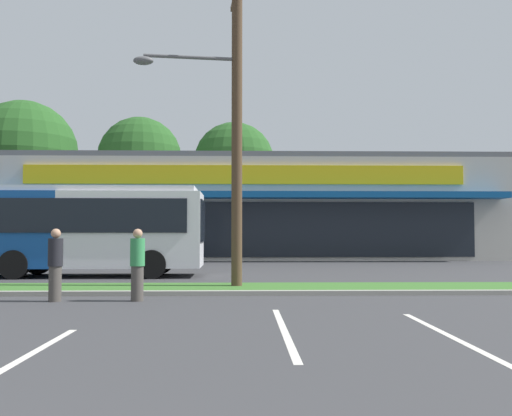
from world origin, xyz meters
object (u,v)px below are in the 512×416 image
object	(u,v)px
utility_pole	(231,117)
pedestrian_by_pole	(55,265)
city_bus	(51,228)
pedestrian_near_bench	(137,265)

from	to	relation	value
utility_pole	pedestrian_by_pole	distance (m)	6.19
city_bus	pedestrian_near_bench	xyz separation A→B (m)	(4.57, -7.44, -0.92)
pedestrian_near_bench	pedestrian_by_pole	bearing A→B (deg)	-178.03
utility_pole	pedestrian_near_bench	bearing A→B (deg)	-130.46
city_bus	pedestrian_near_bench	world-z (taller)	city_bus
pedestrian_near_bench	pedestrian_by_pole	world-z (taller)	pedestrian_by_pole
utility_pole	pedestrian_near_bench	distance (m)	5.17
city_bus	pedestrian_near_bench	distance (m)	8.78
city_bus	pedestrian_near_bench	bearing A→B (deg)	-59.52
utility_pole	pedestrian_by_pole	bearing A→B (deg)	-147.87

